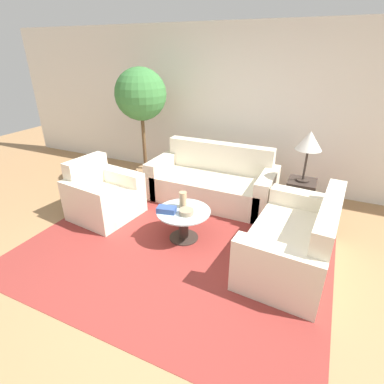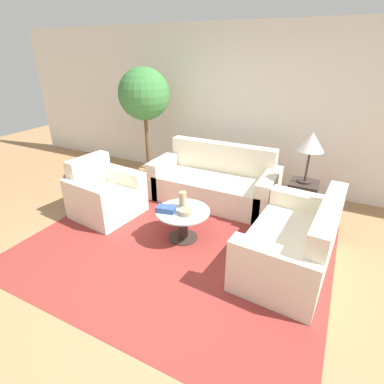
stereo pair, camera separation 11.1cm
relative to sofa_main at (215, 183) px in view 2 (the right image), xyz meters
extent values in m
plane|color=#9E754C|center=(0.21, -2.06, -0.28)|extent=(14.00, 14.00, 0.00)
cube|color=white|center=(0.21, 0.91, 1.02)|extent=(10.00, 0.06, 2.60)
cube|color=maroon|center=(0.08, -1.22, -0.27)|extent=(3.56, 3.27, 0.01)
cube|color=beige|center=(0.00, -0.08, -0.07)|extent=(1.73, 0.88, 0.41)
cube|color=beige|center=(0.00, 0.26, 0.15)|extent=(1.73, 0.18, 0.86)
cube|color=beige|center=(-0.87, -0.08, 0.02)|extent=(0.20, 0.88, 0.60)
cube|color=beige|center=(0.87, -0.08, 0.02)|extent=(0.20, 0.88, 0.60)
cube|color=beige|center=(-1.19, -1.17, -0.07)|extent=(0.88, 0.74, 0.41)
cube|color=beige|center=(-1.50, -1.13, 0.13)|extent=(0.25, 0.66, 0.83)
cube|color=beige|center=(-1.23, -1.49, 0.02)|extent=(0.82, 0.29, 0.60)
cube|color=beige|center=(-1.15, -0.85, 0.02)|extent=(0.82, 0.29, 0.60)
cube|color=beige|center=(1.36, -1.15, -0.07)|extent=(0.92, 1.36, 0.41)
cube|color=beige|center=(1.69, -1.17, 0.14)|extent=(0.27, 1.31, 0.84)
cube|color=beige|center=(1.41, -0.50, 0.02)|extent=(0.85, 0.26, 0.60)
cube|color=beige|center=(1.32, -1.79, 0.02)|extent=(0.85, 0.26, 0.60)
cylinder|color=#332823|center=(0.08, -1.22, -0.27)|extent=(0.37, 0.37, 0.02)
cylinder|color=#332823|center=(0.08, -1.22, -0.09)|extent=(0.12, 0.12, 0.38)
cylinder|color=#B2C6C6|center=(0.08, -1.22, 0.12)|extent=(0.67, 0.67, 0.02)
cube|color=#332823|center=(1.33, -0.06, 0.01)|extent=(0.37, 0.37, 0.58)
cylinder|color=#332823|center=(1.33, -0.06, 0.31)|extent=(0.18, 0.18, 0.02)
cylinder|color=#332823|center=(1.33, -0.06, 0.53)|extent=(0.03, 0.03, 0.42)
cone|color=beige|center=(1.33, -0.06, 0.86)|extent=(0.34, 0.34, 0.24)
cylinder|color=#93704C|center=(-1.30, 0.06, -0.13)|extent=(0.35, 0.35, 0.29)
cylinder|color=brown|center=(-1.30, 0.06, 0.53)|extent=(0.06, 0.06, 1.04)
sphere|color=#387538|center=(-1.30, 0.06, 1.27)|extent=(0.82, 0.82, 0.82)
cylinder|color=tan|center=(0.04, -1.14, 0.23)|extent=(0.09, 0.09, 0.21)
cylinder|color=gray|center=(0.15, -1.28, 0.15)|extent=(0.18, 0.18, 0.06)
cube|color=#334C8C|center=(-0.09, -1.34, 0.16)|extent=(0.25, 0.18, 0.07)
camera|label=1|loc=(1.54, -4.10, 1.92)|focal=28.00mm
camera|label=2|loc=(1.64, -4.05, 1.92)|focal=28.00mm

